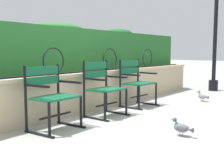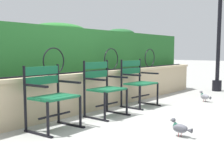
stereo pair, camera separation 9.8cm
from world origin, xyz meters
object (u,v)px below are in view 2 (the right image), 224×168
at_px(park_chair_centre, 103,87).
at_px(pigeon_far_side, 180,128).
at_px(park_chair_left, 51,95).
at_px(lamppost, 219,22).
at_px(pigeon_near_chairs, 205,96).
at_px(park_chair_right, 138,82).

xyz_separation_m(park_chair_centre, pigeon_far_side, (-0.32, -1.49, -0.36)).
xyz_separation_m(park_chair_left, lamppost, (5.21, -0.45, 1.33)).
bearing_deg(lamppost, pigeon_near_chairs, -168.52).
distance_m(park_chair_left, pigeon_near_chairs, 3.49).
distance_m(pigeon_far_side, lamppost, 4.89).
bearing_deg(lamppost, park_chair_left, 175.02).
bearing_deg(park_chair_centre, pigeon_far_side, -101.97).
bearing_deg(park_chair_left, park_chair_centre, -1.55).
height_order(park_chair_right, pigeon_far_side, park_chair_right).
bearing_deg(lamppost, pigeon_far_side, -166.54).
xyz_separation_m(park_chair_right, lamppost, (3.09, -0.47, 1.33)).
bearing_deg(lamppost, park_chair_centre, 174.15).
bearing_deg(park_chair_right, lamppost, -8.58).
bearing_deg(pigeon_far_side, park_chair_centre, 78.03).
bearing_deg(park_chair_centre, pigeon_near_chairs, -19.05).
height_order(park_chair_centre, park_chair_right, park_chair_centre).
height_order(park_chair_centre, lamppost, lamppost).
relative_size(park_chair_centre, pigeon_near_chairs, 3.17).
distance_m(pigeon_near_chairs, lamppost, 2.52).
bearing_deg(park_chair_left, pigeon_far_side, -63.98).
height_order(park_chair_left, lamppost, lamppost).
bearing_deg(park_chair_centre, park_chair_left, 178.45).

